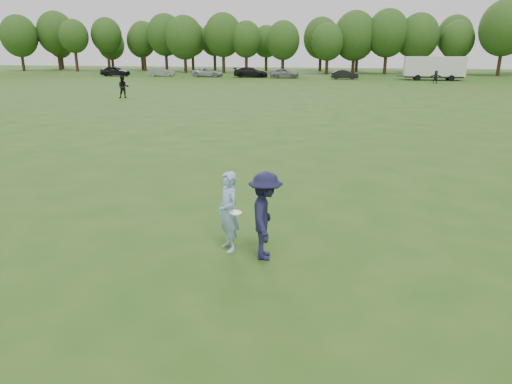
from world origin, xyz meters
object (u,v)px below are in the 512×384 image
(car_b, at_px, (162,72))
(car_f, at_px, (344,75))
(car_c, at_px, (208,73))
(player_far_d, at_px, (436,77))
(defender, at_px, (265,216))
(car_a, at_px, (115,71))
(car_d, at_px, (251,72))
(cargo_trailer, at_px, (434,67))
(car_e, at_px, (285,73))
(field_cone, at_px, (474,88))
(thrower, at_px, (228,212))
(player_far_a, at_px, (123,87))

(car_b, bearing_deg, car_f, -100.07)
(car_c, bearing_deg, player_far_d, -105.52)
(defender, bearing_deg, car_a, 22.51)
(player_far_d, distance_m, car_f, 12.92)
(defender, xyz_separation_m, car_a, (-35.80, 60.55, -0.16))
(car_d, distance_m, cargo_trailer, 26.43)
(car_e, relative_size, field_cone, 14.24)
(player_far_d, bearing_deg, cargo_trailer, 80.34)
(defender, relative_size, field_cone, 6.32)
(defender, xyz_separation_m, field_cone, (14.58, 45.54, -0.80))
(thrower, bearing_deg, cargo_trailer, 127.49)
(player_far_a, bearing_deg, defender, -85.47)
(car_d, distance_m, car_f, 14.24)
(cargo_trailer, bearing_deg, defender, -101.75)
(field_cone, distance_m, cargo_trailer, 15.16)
(car_a, bearing_deg, thrower, -152.81)
(defender, height_order, cargo_trailer, cargo_trailer)
(player_far_d, height_order, car_b, player_far_d)
(car_b, relative_size, car_e, 0.96)
(thrower, distance_m, car_d, 62.84)
(defender, relative_size, car_c, 0.39)
(player_far_d, xyz_separation_m, car_a, (-47.82, 5.80, -0.00))
(cargo_trailer, bearing_deg, player_far_d, -95.67)
(car_b, bearing_deg, defender, -162.85)
(field_cone, bearing_deg, player_far_a, -154.22)
(player_far_a, distance_m, field_cone, 36.67)
(car_e, distance_m, cargo_trailer, 21.05)
(car_a, distance_m, car_b, 7.53)
(car_d, distance_m, car_e, 5.44)
(car_e, bearing_deg, car_b, 88.00)
(player_far_d, bearing_deg, car_e, 159.45)
(defender, height_order, car_d, defender)
(cargo_trailer, bearing_deg, car_b, 178.41)
(car_c, distance_m, car_f, 21.03)
(defender, relative_size, car_f, 0.48)
(car_a, bearing_deg, car_f, -93.22)
(defender, xyz_separation_m, car_c, (-20.63, 61.64, -0.28))
(car_c, height_order, car_f, car_c)
(car_b, height_order, car_c, car_b)
(field_cone, bearing_deg, car_b, 159.47)
(car_a, relative_size, car_c, 0.96)
(player_far_a, relative_size, car_b, 0.47)
(car_b, bearing_deg, car_d, -97.08)
(field_cone, relative_size, cargo_trailer, 0.03)
(car_c, distance_m, car_d, 6.82)
(player_far_a, height_order, car_c, player_far_a)
(car_b, xyz_separation_m, car_f, (28.71, -1.26, -0.03))
(thrower, xyz_separation_m, car_e, (-7.58, 60.60, -0.17))
(thrower, height_order, cargo_trailer, cargo_trailer)
(player_far_d, bearing_deg, defender, -106.36)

